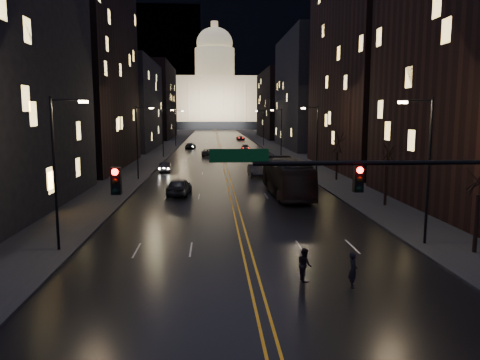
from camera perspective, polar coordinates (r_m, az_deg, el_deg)
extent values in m
plane|color=black|center=(19.01, 3.03, -16.91)|extent=(900.00, 900.00, 0.00)
cube|color=black|center=(147.35, -2.68, 4.94)|extent=(20.00, 320.00, 0.02)
cube|color=black|center=(147.82, -8.13, 4.90)|extent=(8.00, 320.00, 0.16)
cube|color=black|center=(148.20, 2.76, 4.98)|extent=(8.00, 320.00, 0.16)
cube|color=orange|center=(147.35, -2.68, 4.95)|extent=(0.62, 320.00, 0.01)
cube|color=black|center=(73.86, -18.79, 12.29)|extent=(12.00, 30.00, 28.00)
cube|color=black|center=(110.78, -13.49, 8.87)|extent=(12.00, 34.00, 20.00)
cube|color=black|center=(158.32, -10.49, 9.37)|extent=(12.00, 40.00, 24.00)
cube|color=black|center=(71.80, 15.95, 16.56)|extent=(12.00, 30.00, 38.00)
cube|color=black|center=(111.63, 8.59, 10.53)|extent=(12.00, 34.00, 26.00)
cube|color=black|center=(158.82, 4.94, 9.11)|extent=(12.00, 40.00, 22.00)
cube|color=black|center=(403.38, 2.67, 16.18)|extent=(520.00, 60.00, 130.00)
cube|color=black|center=(267.20, -3.04, 6.76)|extent=(90.00, 50.00, 4.00)
cube|color=#E3BF83|center=(267.25, -3.07, 9.76)|extent=(80.00, 36.00, 24.00)
cylinder|color=beige|center=(268.59, -3.10, 14.03)|extent=(22.00, 22.00, 16.00)
ellipsoid|color=beige|center=(269.96, -3.12, 16.36)|extent=(20.00, 20.00, 17.00)
cylinder|color=#E3BF83|center=(271.31, -3.13, 18.13)|extent=(4.00, 4.00, 6.00)
cylinder|color=black|center=(18.78, 20.11, 2.00)|extent=(12.00, 0.18, 0.18)
cube|color=black|center=(17.64, -14.87, -0.10)|extent=(0.35, 0.30, 1.00)
cube|color=black|center=(18.14, 14.22, 0.14)|extent=(0.35, 0.30, 1.00)
sphere|color=#FF0705|center=(17.42, -15.02, 0.95)|extent=(0.24, 0.24, 0.24)
sphere|color=#FF0705|center=(17.93, 14.43, 1.17)|extent=(0.24, 0.24, 0.24)
cube|color=#053F14|center=(17.22, -0.12, 2.99)|extent=(2.20, 0.06, 0.50)
cylinder|color=black|center=(30.28, 22.00, 0.79)|extent=(0.16, 0.16, 9.00)
cylinder|color=black|center=(29.71, 20.85, 9.04)|extent=(1.80, 0.10, 0.10)
cube|color=#FFCD99|center=(29.35, 19.22, 8.94)|extent=(0.50, 0.25, 0.15)
cylinder|color=black|center=(28.79, -21.64, 0.46)|extent=(0.16, 0.16, 9.00)
cylinder|color=black|center=(28.32, -20.35, 9.14)|extent=(1.80, 0.10, 0.10)
cube|color=#FFCD99|center=(28.07, -18.56, 9.03)|extent=(0.50, 0.25, 0.15)
cylinder|color=black|center=(58.69, 9.38, 4.52)|extent=(0.16, 0.16, 9.00)
cylinder|color=black|center=(58.39, 8.61, 8.74)|extent=(1.80, 0.10, 0.10)
cube|color=#FFCD99|center=(58.21, 7.73, 8.66)|extent=(0.50, 0.25, 0.15)
cylinder|color=black|center=(57.93, -12.42, 4.39)|extent=(0.16, 0.16, 9.00)
cylinder|color=black|center=(57.70, -11.66, 8.67)|extent=(1.80, 0.10, 0.10)
cube|color=#FFCD99|center=(57.58, -10.76, 8.60)|extent=(0.50, 0.25, 0.15)
cylinder|color=black|center=(88.16, 5.06, 5.74)|extent=(0.16, 0.16, 9.00)
cylinder|color=black|center=(87.96, 4.50, 8.55)|extent=(1.80, 0.10, 0.10)
cube|color=#FFCD99|center=(87.84, 3.92, 8.49)|extent=(0.50, 0.25, 0.15)
cylinder|color=black|center=(87.66, -9.39, 5.65)|extent=(0.16, 0.16, 9.00)
cylinder|color=black|center=(87.50, -8.86, 8.48)|extent=(1.80, 0.10, 0.10)
cube|color=#FFCD99|center=(87.42, -8.27, 8.43)|extent=(0.50, 0.25, 0.15)
cylinder|color=black|center=(117.89, 2.90, 6.34)|extent=(0.16, 0.16, 9.00)
cylinder|color=black|center=(117.75, 2.47, 8.44)|extent=(1.80, 0.10, 0.10)
cube|color=#FFCD99|center=(117.66, 2.03, 8.39)|extent=(0.50, 0.25, 0.15)
cylinder|color=black|center=(117.52, -7.89, 6.27)|extent=(0.16, 0.16, 9.00)
cylinder|color=black|center=(117.40, -7.49, 8.38)|extent=(1.80, 0.10, 0.10)
cube|color=#FFCD99|center=(117.34, -7.05, 8.34)|extent=(0.50, 0.25, 0.15)
cylinder|color=black|center=(29.92, 26.84, -4.92)|extent=(0.24, 0.24, 3.50)
cylinder|color=black|center=(42.36, 17.33, -0.82)|extent=(0.24, 0.24, 3.50)
cylinder|color=black|center=(57.47, 11.70, 1.63)|extent=(0.24, 0.24, 3.50)
imported|color=black|center=(46.49, 5.73, 0.35)|extent=(3.40, 13.09, 3.62)
imported|color=black|center=(46.93, -7.41, -0.78)|extent=(2.56, 5.24, 1.72)
imported|color=black|center=(65.92, -9.09, 1.56)|extent=(1.60, 4.14, 1.35)
imported|color=black|center=(89.80, -3.96, 3.36)|extent=(2.53, 5.10, 1.39)
imported|color=black|center=(108.76, -6.06, 4.16)|extent=(2.56, 5.04, 1.40)
imported|color=black|center=(60.17, 1.91, 1.15)|extent=(1.84, 4.81, 1.57)
imported|color=black|center=(73.03, 4.27, 2.24)|extent=(1.94, 3.88, 1.27)
imported|color=black|center=(102.83, 0.63, 3.95)|extent=(2.25, 4.57, 1.28)
imported|color=black|center=(144.64, 0.07, 5.13)|extent=(2.56, 4.63, 1.23)
imported|color=black|center=(22.68, 13.61, -10.64)|extent=(0.50, 0.67, 1.68)
imported|color=black|center=(23.15, 7.89, -10.16)|extent=(0.57, 0.86, 1.63)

